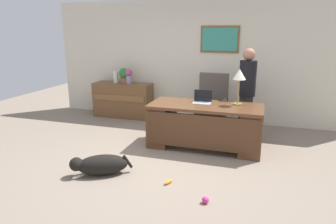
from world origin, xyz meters
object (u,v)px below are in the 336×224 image
(laptop, at_px, (202,100))
(potted_plant, at_px, (124,75))
(armchair, at_px, (212,106))
(person_standing, at_px, (247,92))
(desk, at_px, (205,124))
(vase_empty, at_px, (116,77))
(dog_toy_bone, at_px, (168,182))
(credenza, at_px, (123,100))
(desk_lamp, at_px, (239,77))
(dog_toy_plush, at_px, (78,176))
(vase_with_flowers, at_px, (128,75))
(dog_lying, at_px, (100,165))
(dog_toy_ball, at_px, (205,200))

(laptop, relative_size, potted_plant, 0.89)
(armchair, xyz_separation_m, person_standing, (0.69, -0.22, 0.38))
(desk, distance_m, vase_empty, 2.89)
(person_standing, relative_size, laptop, 5.39)
(vase_empty, bearing_deg, person_standing, -11.18)
(person_standing, distance_m, dog_toy_bone, 2.61)
(desk, height_order, credenza, credenza)
(desk_lamp, bearing_deg, laptop, -175.56)
(potted_plant, height_order, dog_toy_plush, potted_plant)
(desk, xyz_separation_m, vase_empty, (-2.45, 1.43, 0.54))
(potted_plant, bearing_deg, vase_empty, 180.00)
(vase_empty, bearing_deg, dog_toy_bone, -52.44)
(desk_lamp, relative_size, vase_empty, 2.16)
(potted_plant, bearing_deg, vase_with_flowers, 0.00)
(armchair, distance_m, vase_empty, 2.47)
(vase_with_flowers, xyz_separation_m, dog_toy_plush, (0.63, -3.15, -0.99))
(credenza, height_order, laptop, laptop)
(armchair, relative_size, dog_toy_plush, 6.04)
(desk_lamp, distance_m, dog_toy_bone, 2.23)
(desk, height_order, potted_plant, potted_plant)
(vase_empty, bearing_deg, desk_lamp, -22.47)
(vase_with_flowers, height_order, dog_toy_plush, vase_with_flowers)
(desk_lamp, xyz_separation_m, dog_toy_plush, (-2.02, -1.91, -1.25))
(armchair, distance_m, potted_plant, 2.27)
(credenza, distance_m, dog_toy_bone, 3.60)
(vase_with_flowers, bearing_deg, credenza, -179.55)
(dog_toy_plush, bearing_deg, person_standing, 50.01)
(vase_empty, height_order, potted_plant, potted_plant)
(desk, relative_size, dog_lying, 2.39)
(laptop, bearing_deg, vase_empty, 151.52)
(dog_lying, distance_m, dog_toy_plush, 0.34)
(desk, distance_m, dog_toy_ball, 1.90)
(desk_lamp, bearing_deg, dog_toy_ball, -94.69)
(person_standing, relative_size, dog_toy_ball, 19.81)
(armchair, bearing_deg, laptop, -92.23)
(laptop, xyz_separation_m, dog_toy_ball, (0.46, -1.97, -0.80))
(vase_empty, distance_m, potted_plant, 0.23)
(armchair, distance_m, dog_lying, 2.85)
(laptop, distance_m, dog_toy_ball, 2.17)
(dog_lying, height_order, dog_toy_bone, dog_lying)
(credenza, bearing_deg, laptop, -30.30)
(credenza, height_order, dog_toy_plush, credenza)
(vase_empty, relative_size, potted_plant, 0.80)
(dog_lying, xyz_separation_m, dog_toy_ball, (1.61, -0.30, -0.11))
(credenza, relative_size, dog_lying, 1.71)
(dog_lying, height_order, vase_with_flowers, vase_with_flowers)
(potted_plant, bearing_deg, desk, -32.77)
(desk_lamp, height_order, dog_toy_plush, desk_lamp)
(desk, distance_m, dog_toy_plush, 2.30)
(credenza, xyz_separation_m, dog_lying, (1.04, -2.95, -0.26))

